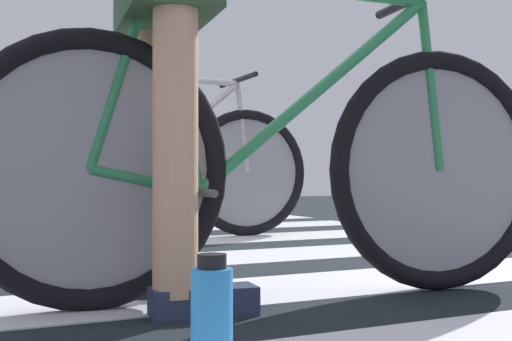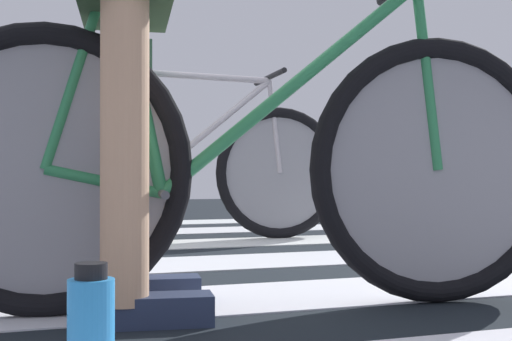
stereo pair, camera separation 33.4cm
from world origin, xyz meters
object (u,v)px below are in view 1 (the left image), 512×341
at_px(bicycle_3_of_3, 25,170).
at_px(water_bottle, 212,322).
at_px(bicycle_1_of_3, 278,160).
at_px(cyclist_1_of_3, 167,53).
at_px(bicycle_2_of_3, 159,167).
at_px(cyclist_2_of_3, 100,115).

distance_m(bicycle_3_of_3, water_bottle, 4.63).
relative_size(bicycle_1_of_3, bicycle_3_of_3, 1.00).
xyz_separation_m(bicycle_1_of_3, water_bottle, (-0.46, -0.61, -0.28)).
bearing_deg(cyclist_1_of_3, bicycle_3_of_3, 95.74).
relative_size(bicycle_3_of_3, water_bottle, 8.13).
distance_m(cyclist_1_of_3, bicycle_2_of_3, 1.89).
height_order(bicycle_2_of_3, cyclist_2_of_3, cyclist_2_of_3).
distance_m(bicycle_2_of_3, cyclist_2_of_3, 0.41).
relative_size(bicycle_1_of_3, cyclist_2_of_3, 1.71).
bearing_deg(water_bottle, cyclist_2_of_3, 80.53).
bearing_deg(bicycle_3_of_3, bicycle_2_of_3, -85.88).
relative_size(bicycle_2_of_3, water_bottle, 8.15).
bearing_deg(cyclist_2_of_3, bicycle_1_of_3, -85.36).
xyz_separation_m(bicycle_3_of_3, water_bottle, (-0.33, -4.61, -0.28)).
bearing_deg(water_bottle, bicycle_3_of_3, 85.95).
bearing_deg(bicycle_3_of_3, water_bottle, -100.20).
xyz_separation_m(bicycle_1_of_3, bicycle_2_of_3, (0.26, 1.83, 0.00)).
xyz_separation_m(bicycle_1_of_3, cyclist_1_of_3, (-0.31, 0.04, 0.28)).
height_order(cyclist_1_of_3, bicycle_2_of_3, cyclist_1_of_3).
relative_size(bicycle_1_of_3, cyclist_1_of_3, 1.69).
distance_m(cyclist_1_of_3, cyclist_2_of_3, 1.82).
bearing_deg(bicycle_3_of_3, cyclist_1_of_3, -98.72).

